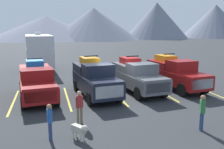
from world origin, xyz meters
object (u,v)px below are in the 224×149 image
object	(u,v)px
pickup_truck_d	(175,73)
pickup_truck_c	(137,76)
pickup_truck_a	(37,81)
dog	(80,129)
camper_trailer_a	(39,51)
person_a	(50,120)
pickup_truck_b	(95,78)
person_b	(79,105)
person_c	(202,110)

from	to	relation	value
pickup_truck_d	pickup_truck_c	bearing A→B (deg)	-177.01
pickup_truck_a	dog	xyz separation A→B (m)	(1.88, -6.85, -0.66)
camper_trailer_a	dog	distance (m)	17.79
person_a	dog	size ratio (longest dim) A/B	1.80
camper_trailer_a	person_a	world-z (taller)	camper_trailer_a
dog	pickup_truck_c	bearing A→B (deg)	53.78
camper_trailer_a	person_a	bearing A→B (deg)	-87.46
pickup_truck_b	person_a	distance (m)	6.79
pickup_truck_c	pickup_truck_d	xyz separation A→B (m)	(3.05, 0.16, 0.04)
pickup_truck_a	person_b	world-z (taller)	pickup_truck_a
person_b	dog	xyz separation A→B (m)	(-0.20, -1.73, -0.45)
pickup_truck_b	dog	size ratio (longest dim) A/B	6.49
camper_trailer_a	dog	bearing A→B (deg)	-83.69
person_a	person_b	bearing A→B (deg)	45.92
camper_trailer_a	pickup_truck_b	bearing A→B (deg)	-71.38
pickup_truck_a	person_a	distance (m)	6.58
person_c	camper_trailer_a	bearing A→B (deg)	111.92
person_b	person_c	size ratio (longest dim) A/B	0.99
dog	camper_trailer_a	bearing A→B (deg)	96.31
camper_trailer_a	pickup_truck_d	bearing A→B (deg)	-47.03
pickup_truck_c	pickup_truck_d	size ratio (longest dim) A/B	0.95
pickup_truck_d	person_b	distance (m)	9.38
pickup_truck_a	person_b	xyz separation A→B (m)	(2.07, -5.12, -0.20)
pickup_truck_c	person_b	xyz separation A→B (m)	(-4.76, -5.03, -0.21)
pickup_truck_d	dog	world-z (taller)	pickup_truck_d
pickup_truck_a	pickup_truck_d	size ratio (longest dim) A/B	0.99
pickup_truck_d	camper_trailer_a	distance (m)	14.63
person_b	person_c	world-z (taller)	person_c
person_c	pickup_truck_d	bearing A→B (deg)	69.70
pickup_truck_b	person_a	bearing A→B (deg)	-116.33
pickup_truck_a	dog	bearing A→B (deg)	-74.67
camper_trailer_a	pickup_truck_a	bearing A→B (deg)	-89.64
pickup_truck_d	dog	xyz separation A→B (m)	(-8.00, -6.92, -0.71)
pickup_truck_a	pickup_truck_b	size ratio (longest dim) A/B	1.05
pickup_truck_b	pickup_truck_c	bearing A→B (deg)	6.75
pickup_truck_c	dog	xyz separation A→B (m)	(-4.95, -6.76, -0.67)
pickup_truck_d	person_a	bearing A→B (deg)	-144.25
pickup_truck_c	pickup_truck_d	world-z (taller)	pickup_truck_d
pickup_truck_a	dog	size ratio (longest dim) A/B	6.80
person_a	person_b	xyz separation A→B (m)	(1.38, 1.42, 0.05)
camper_trailer_a	person_a	size ratio (longest dim) A/B	5.01
pickup_truck_c	dog	distance (m)	8.41
pickup_truck_c	person_a	bearing A→B (deg)	-133.55
person_c	person_a	bearing A→B (deg)	173.77
camper_trailer_a	person_b	bearing A→B (deg)	-82.31
person_a	person_c	size ratio (longest dim) A/B	0.94
person_a	person_b	world-z (taller)	person_b
pickup_truck_a	pickup_truck_b	xyz separation A→B (m)	(3.71, -0.46, 0.07)
pickup_truck_b	pickup_truck_c	distance (m)	3.15
pickup_truck_a	person_a	xyz separation A→B (m)	(0.70, -6.54, -0.25)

